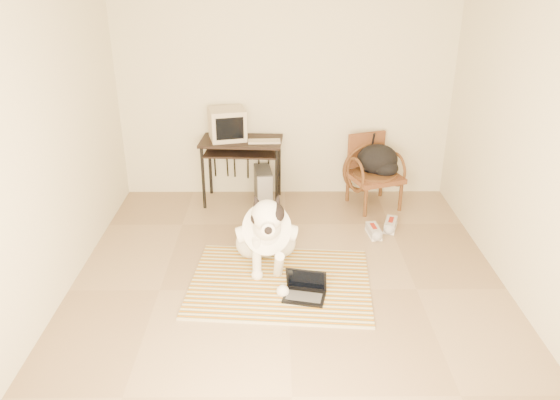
{
  "coord_description": "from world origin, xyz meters",
  "views": [
    {
      "loc": [
        -0.1,
        -4.19,
        2.79
      ],
      "look_at": [
        -0.07,
        0.43,
        0.7
      ],
      "focal_mm": 35.0,
      "sensor_mm": 36.0,
      "label": 1
    }
  ],
  "objects_px": {
    "computer_desk": "(241,149)",
    "crt_monitor": "(227,124)",
    "pc_tower": "(263,185)",
    "backpack": "(379,161)",
    "dog": "(266,233)",
    "laptop": "(305,290)",
    "rattan_chair": "(373,171)"
  },
  "relations": [
    {
      "from": "laptop",
      "to": "crt_monitor",
      "type": "xyz_separation_m",
      "value": [
        -0.83,
        2.11,
        0.89
      ]
    },
    {
      "from": "dog",
      "to": "laptop",
      "type": "height_order",
      "value": "dog"
    },
    {
      "from": "dog",
      "to": "pc_tower",
      "type": "distance_m",
      "value": 1.54
    },
    {
      "from": "crt_monitor",
      "to": "rattan_chair",
      "type": "distance_m",
      "value": 1.82
    },
    {
      "from": "laptop",
      "to": "dog",
      "type": "bearing_deg",
      "value": 122.63
    },
    {
      "from": "laptop",
      "to": "crt_monitor",
      "type": "distance_m",
      "value": 2.44
    },
    {
      "from": "computer_desk",
      "to": "rattan_chair",
      "type": "height_order",
      "value": "rattan_chair"
    },
    {
      "from": "dog",
      "to": "backpack",
      "type": "xyz_separation_m",
      "value": [
        1.31,
        1.45,
        0.2
      ]
    },
    {
      "from": "crt_monitor",
      "to": "computer_desk",
      "type": "bearing_deg",
      "value": -18.28
    },
    {
      "from": "dog",
      "to": "pc_tower",
      "type": "bearing_deg",
      "value": 92.44
    },
    {
      "from": "rattan_chair",
      "to": "backpack",
      "type": "distance_m",
      "value": 0.14
    },
    {
      "from": "pc_tower",
      "to": "rattan_chair",
      "type": "xyz_separation_m",
      "value": [
        1.31,
        -0.09,
        0.22
      ]
    },
    {
      "from": "dog",
      "to": "backpack",
      "type": "distance_m",
      "value": 1.96
    },
    {
      "from": "dog",
      "to": "backpack",
      "type": "relative_size",
      "value": 2.55
    },
    {
      "from": "dog",
      "to": "laptop",
      "type": "relative_size",
      "value": 3.04
    },
    {
      "from": "computer_desk",
      "to": "crt_monitor",
      "type": "relative_size",
      "value": 2.05
    },
    {
      "from": "pc_tower",
      "to": "backpack",
      "type": "relative_size",
      "value": 0.97
    },
    {
      "from": "crt_monitor",
      "to": "backpack",
      "type": "xyz_separation_m",
      "value": [
        1.79,
        -0.12,
        -0.42
      ]
    },
    {
      "from": "laptop",
      "to": "pc_tower",
      "type": "bearing_deg",
      "value": 101.26
    },
    {
      "from": "crt_monitor",
      "to": "pc_tower",
      "type": "xyz_separation_m",
      "value": [
        0.41,
        -0.04,
        -0.76
      ]
    },
    {
      "from": "dog",
      "to": "computer_desk",
      "type": "height_order",
      "value": "dog"
    },
    {
      "from": "rattan_chair",
      "to": "backpack",
      "type": "height_order",
      "value": "rattan_chair"
    },
    {
      "from": "dog",
      "to": "crt_monitor",
      "type": "xyz_separation_m",
      "value": [
        -0.48,
        1.57,
        0.62
      ]
    },
    {
      "from": "computer_desk",
      "to": "pc_tower",
      "type": "height_order",
      "value": "computer_desk"
    },
    {
      "from": "rattan_chair",
      "to": "backpack",
      "type": "xyz_separation_m",
      "value": [
        0.06,
        0.01,
        0.13
      ]
    },
    {
      "from": "dog",
      "to": "crt_monitor",
      "type": "bearing_deg",
      "value": 106.96
    },
    {
      "from": "crt_monitor",
      "to": "pc_tower",
      "type": "relative_size",
      "value": 1.03
    },
    {
      "from": "crt_monitor",
      "to": "pc_tower",
      "type": "distance_m",
      "value": 0.87
    },
    {
      "from": "laptop",
      "to": "crt_monitor",
      "type": "height_order",
      "value": "crt_monitor"
    },
    {
      "from": "backpack",
      "to": "dog",
      "type": "bearing_deg",
      "value": -132.03
    },
    {
      "from": "rattan_chair",
      "to": "pc_tower",
      "type": "bearing_deg",
      "value": 176.12
    },
    {
      "from": "crt_monitor",
      "to": "pc_tower",
      "type": "bearing_deg",
      "value": -5.63
    }
  ]
}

